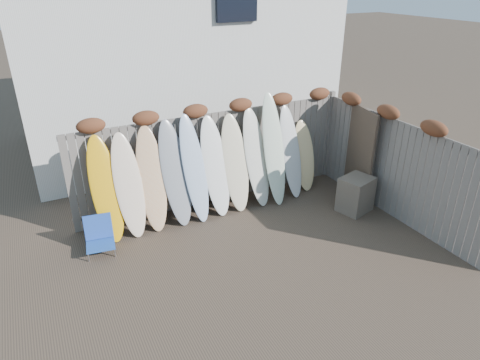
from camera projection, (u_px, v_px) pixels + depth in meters
name	position (u px, v px, depth m)	size (l,w,h in m)	color
ground	(270.00, 257.00, 7.62)	(80.00, 80.00, 0.00)	#493A2D
back_fence	(217.00, 150.00, 9.05)	(6.05, 0.28, 2.24)	slate
right_fence	(395.00, 163.00, 8.53)	(0.28, 4.40, 2.24)	slate
house	(169.00, 28.00, 11.65)	(8.50, 5.50, 6.33)	silver
beach_chair	(99.00, 236.00, 7.68)	(0.55, 0.58, 0.65)	blue
wooden_crate	(356.00, 194.00, 8.95)	(0.65, 0.54, 0.76)	brown
lattice_panel	(356.00, 151.00, 9.41)	(0.06, 1.35, 2.03)	#302A1D
surfboard_0	(106.00, 190.00, 7.83)	(0.53, 0.07, 2.04)	#ECA60E
surfboard_1	(129.00, 186.00, 7.98)	(0.52, 0.07, 2.02)	beige
surfboard_2	(152.00, 179.00, 8.18)	(0.52, 0.07, 2.08)	#E8AF7A
surfboard_3	(175.00, 174.00, 8.34)	(0.54, 0.07, 2.14)	gray
surfboard_4	(194.00, 169.00, 8.46)	(0.46, 0.07, 2.20)	#A5BBDC
surfboard_5	(215.00, 167.00, 8.70)	(0.54, 0.07, 2.09)	white
surfboard_6	(235.00, 163.00, 8.88)	(0.54, 0.07, 2.07)	beige
surfboard_7	(256.00, 158.00, 9.06)	(0.52, 0.07, 2.14)	silver
surfboard_8	(274.00, 150.00, 9.11)	(0.46, 0.07, 2.43)	silver
surfboard_9	(291.00, 152.00, 9.42)	(0.47, 0.07, 2.08)	silver
surfboard_10	(304.00, 156.00, 9.77)	(0.50, 0.07, 1.64)	#FFDB9A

